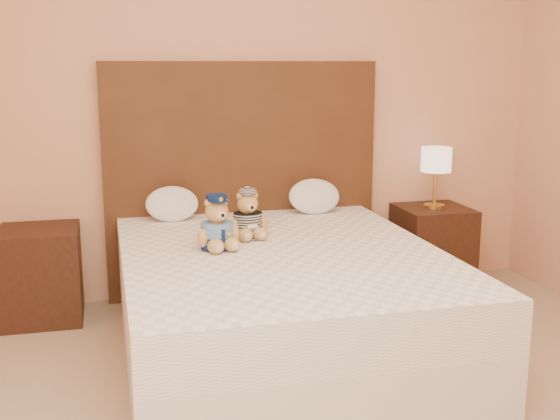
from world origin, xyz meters
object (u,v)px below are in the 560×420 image
at_px(bed, 281,301).
at_px(teddy_prisoner, 248,215).
at_px(nightstand_right, 432,247).
at_px(pillow_left, 172,202).
at_px(teddy_police, 217,222).
at_px(nightstand_left, 41,274).
at_px(pillow_right, 314,195).
at_px(lamp, 436,163).

height_order(bed, teddy_prisoner, teddy_prisoner).
relative_size(nightstand_right, pillow_left, 1.72).
bearing_deg(teddy_police, nightstand_left, 127.75).
xyz_separation_m(nightstand_left, pillow_right, (1.68, 0.03, 0.39)).
relative_size(teddy_police, pillow_right, 0.85).
bearing_deg(pillow_left, nightstand_right, -1.00).
distance_m(teddy_prisoner, pillow_right, 0.76).
height_order(nightstand_right, teddy_prisoner, teddy_prisoner).
bearing_deg(bed, teddy_prisoner, 111.45).
relative_size(nightstand_left, pillow_right, 1.65).
bearing_deg(nightstand_left, pillow_left, 2.21).
height_order(lamp, pillow_right, lamp).
relative_size(bed, teddy_police, 7.09).
height_order(teddy_police, pillow_left, teddy_police).
xyz_separation_m(nightstand_right, lamp, (-0.00, 0.00, 0.57)).
distance_m(nightstand_left, teddy_prisoner, 1.31).
distance_m(lamp, teddy_police, 1.72).
bearing_deg(bed, nightstand_right, 32.62).
relative_size(nightstand_left, lamp, 1.38).
distance_m(lamp, pillow_right, 0.84).
relative_size(nightstand_left, teddy_police, 1.95).
bearing_deg(pillow_right, pillow_left, 180.00).
distance_m(pillow_left, pillow_right, 0.90).
xyz_separation_m(teddy_police, pillow_right, (0.74, 0.73, -0.02)).
bearing_deg(teddy_prisoner, lamp, 11.89).
bearing_deg(nightstand_left, teddy_police, -36.86).
distance_m(bed, lamp, 1.59).
distance_m(nightstand_right, teddy_prisoner, 1.51).
xyz_separation_m(lamp, pillow_left, (-1.72, 0.03, -0.19)).
relative_size(bed, nightstand_right, 3.64).
xyz_separation_m(nightstand_right, pillow_left, (-1.72, 0.03, 0.39)).
bearing_deg(pillow_left, nightstand_left, -177.79).
height_order(nightstand_right, lamp, lamp).
bearing_deg(pillow_left, teddy_police, -77.78).
distance_m(lamp, teddy_prisoner, 1.47).
xyz_separation_m(nightstand_left, nightstand_right, (2.50, 0.00, 0.00)).
bearing_deg(teddy_police, teddy_prisoner, 28.64).
bearing_deg(pillow_left, pillow_right, 0.00).
bearing_deg(nightstand_left, pillow_right, 1.02).
bearing_deg(pillow_right, bed, -117.21).
relative_size(lamp, pillow_right, 1.20).
bearing_deg(lamp, pillow_right, 177.91).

